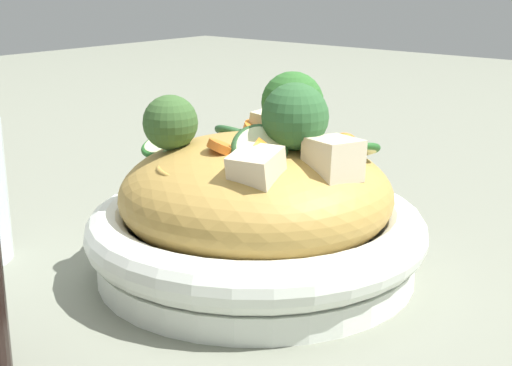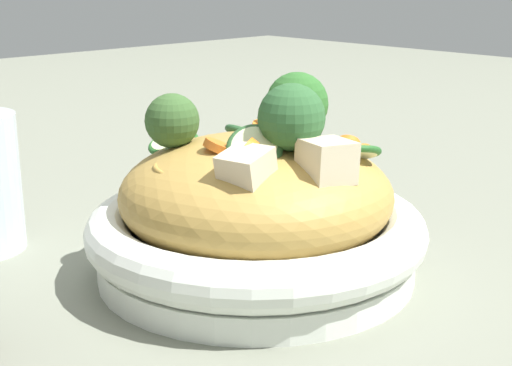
# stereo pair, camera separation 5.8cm
# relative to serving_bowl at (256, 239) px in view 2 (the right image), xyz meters

# --- Properties ---
(ground_plane) EXTENTS (3.00, 3.00, 0.00)m
(ground_plane) POSITION_rel_serving_bowl_xyz_m (0.00, 0.00, -0.03)
(ground_plane) COLOR slate
(serving_bowl) EXTENTS (0.27, 0.27, 0.06)m
(serving_bowl) POSITION_rel_serving_bowl_xyz_m (0.00, 0.00, 0.00)
(serving_bowl) COLOR white
(serving_bowl) RESTS_ON ground_plane
(noodle_heap) EXTENTS (0.21, 0.21, 0.09)m
(noodle_heap) POSITION_rel_serving_bowl_xyz_m (0.00, 0.00, 0.04)
(noodle_heap) COLOR #B08941
(noodle_heap) RESTS_ON serving_bowl
(broccoli_florets) EXTENTS (0.15, 0.15, 0.06)m
(broccoli_florets) POSITION_rel_serving_bowl_xyz_m (-0.00, -0.01, 0.10)
(broccoli_florets) COLOR #9DC379
(broccoli_florets) RESTS_ON serving_bowl
(carrot_coins) EXTENTS (0.11, 0.14, 0.03)m
(carrot_coins) POSITION_rel_serving_bowl_xyz_m (-0.01, -0.01, 0.08)
(carrot_coins) COLOR orange
(carrot_coins) RESTS_ON serving_bowl
(zucchini_slices) EXTENTS (0.19, 0.13, 0.04)m
(zucchini_slices) POSITION_rel_serving_bowl_xyz_m (0.02, -0.02, 0.07)
(zucchini_slices) COLOR beige
(zucchini_slices) RESTS_ON serving_bowl
(chicken_chunks) EXTENTS (0.14, 0.15, 0.03)m
(chicken_chunks) POSITION_rel_serving_bowl_xyz_m (-0.03, -0.01, 0.08)
(chicken_chunks) COLOR beige
(chicken_chunks) RESTS_ON serving_bowl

